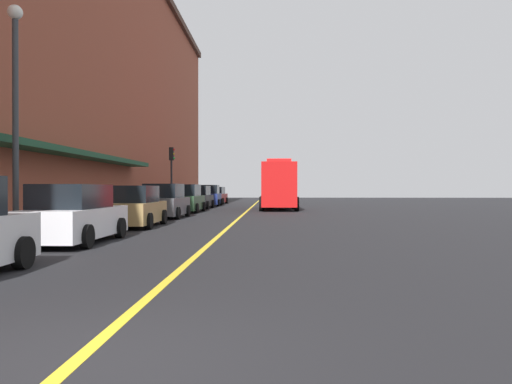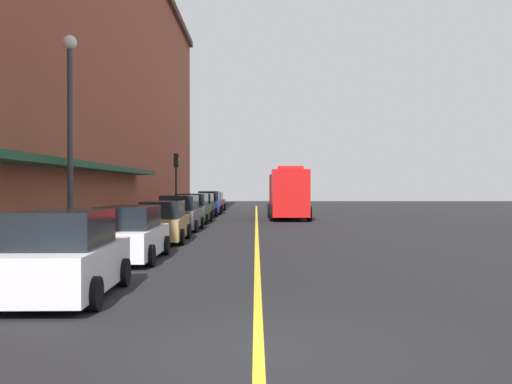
# 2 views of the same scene
# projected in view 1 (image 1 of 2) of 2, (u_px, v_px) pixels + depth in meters

# --- Properties ---
(ground_plane) EXTENTS (112.00, 112.00, 0.00)m
(ground_plane) POSITION_uv_depth(u_px,v_px,m) (243.00, 215.00, 29.34)
(ground_plane) COLOR black
(sidewalk_left) EXTENTS (2.40, 70.00, 0.15)m
(sidewalk_left) POSITION_uv_depth(u_px,v_px,m) (140.00, 213.00, 29.55)
(sidewalk_left) COLOR #ADA8A0
(sidewalk_left) RESTS_ON ground
(lane_center_stripe) EXTENTS (0.16, 70.00, 0.01)m
(lane_center_stripe) POSITION_uv_depth(u_px,v_px,m) (243.00, 215.00, 29.34)
(lane_center_stripe) COLOR gold
(lane_center_stripe) RESTS_ON ground
(brick_building_left) EXTENTS (11.78, 64.00, 18.31)m
(brick_building_left) POSITION_uv_depth(u_px,v_px,m) (25.00, 59.00, 28.71)
(brick_building_left) COLOR brown
(brick_building_left) RESTS_ON ground
(parked_car_1) EXTENTS (1.97, 4.57, 1.69)m
(parked_car_1) POSITION_uv_depth(u_px,v_px,m) (74.00, 216.00, 14.11)
(parked_car_1) COLOR silver
(parked_car_1) RESTS_ON ground
(parked_car_2) EXTENTS (2.05, 4.54, 1.69)m
(parked_car_2) POSITION_uv_depth(u_px,v_px,m) (135.00, 208.00, 20.11)
(parked_car_2) COLOR #A5844C
(parked_car_2) RESTS_ON ground
(parked_car_3) EXTENTS (2.20, 4.30, 1.82)m
(parked_car_3) POSITION_uv_depth(u_px,v_px,m) (165.00, 202.00, 26.16)
(parked_car_3) COLOR #595B60
(parked_car_3) RESTS_ON ground
(parked_car_4) EXTENTS (2.15, 4.72, 1.84)m
(parked_car_4) POSITION_uv_depth(u_px,v_px,m) (186.00, 199.00, 32.40)
(parked_car_4) COLOR #2D5133
(parked_car_4) RESTS_ON ground
(parked_car_5) EXTENTS (2.10, 4.38, 1.78)m
(parked_car_5) POSITION_uv_depth(u_px,v_px,m) (198.00, 198.00, 38.34)
(parked_car_5) COLOR black
(parked_car_5) RESTS_ON ground
(parked_car_6) EXTENTS (2.13, 4.32, 1.89)m
(parked_car_6) POSITION_uv_depth(u_px,v_px,m) (209.00, 196.00, 44.16)
(parked_car_6) COLOR navy
(parked_car_6) RESTS_ON ground
(parked_car_7) EXTENTS (2.14, 4.95, 1.74)m
(parked_car_7) POSITION_uv_depth(u_px,v_px,m) (216.00, 196.00, 50.02)
(parked_car_7) COLOR maroon
(parked_car_7) RESTS_ON ground
(fire_truck) EXTENTS (2.76, 8.09, 3.63)m
(fire_truck) POSITION_uv_depth(u_px,v_px,m) (278.00, 186.00, 36.69)
(fire_truck) COLOR red
(fire_truck) RESTS_ON ground
(parking_meter_1) EXTENTS (0.14, 0.18, 1.33)m
(parking_meter_1) POSITION_uv_depth(u_px,v_px,m) (185.00, 195.00, 39.68)
(parking_meter_1) COLOR #4C4C51
(parking_meter_1) RESTS_ON sidewalk_left
(parking_meter_3) EXTENTS (0.14, 0.18, 1.33)m
(parking_meter_3) POSITION_uv_depth(u_px,v_px,m) (181.00, 195.00, 38.11)
(parking_meter_3) COLOR #4C4C51
(parking_meter_3) RESTS_ON sidewalk_left
(parking_meter_4) EXTENTS (0.14, 0.18, 1.33)m
(parking_meter_4) POSITION_uv_depth(u_px,v_px,m) (114.00, 200.00, 21.98)
(parking_meter_4) COLOR #4C4C51
(parking_meter_4) RESTS_ON sidewalk_left
(street_lamp_left) EXTENTS (0.44, 0.44, 6.94)m
(street_lamp_left) POSITION_uv_depth(u_px,v_px,m) (15.00, 94.00, 14.73)
(street_lamp_left) COLOR #33383D
(street_lamp_left) RESTS_ON sidewalk_left
(traffic_light_near) EXTENTS (0.38, 0.36, 4.30)m
(traffic_light_near) POSITION_uv_depth(u_px,v_px,m) (172.00, 166.00, 34.30)
(traffic_light_near) COLOR #232326
(traffic_light_near) RESTS_ON sidewalk_left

